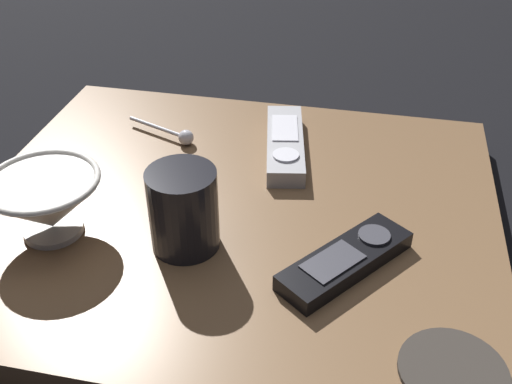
{
  "coord_description": "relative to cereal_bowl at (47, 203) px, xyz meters",
  "views": [
    {
      "loc": [
        0.61,
        0.16,
        0.51
      ],
      "look_at": [
        -0.01,
        0.03,
        0.06
      ],
      "focal_mm": 42.79,
      "sensor_mm": 36.0,
      "label": 1
    }
  ],
  "objects": [
    {
      "name": "teaspoon",
      "position": [
        -0.24,
        0.08,
        -0.03
      ],
      "size": [
        0.05,
        0.11,
        0.02
      ],
      "color": "silver",
      "rests_on": "table"
    },
    {
      "name": "table",
      "position": [
        -0.1,
        0.2,
        -0.06
      ],
      "size": [
        0.58,
        0.67,
        0.04
      ],
      "color": "brown",
      "rests_on": "ground"
    },
    {
      "name": "coffee_mug",
      "position": [
        -0.01,
        0.16,
        0.01
      ],
      "size": [
        0.08,
        0.08,
        0.1
      ],
      "color": "black",
      "rests_on": "table"
    },
    {
      "name": "tv_remote_far",
      "position": [
        -0.24,
        0.24,
        -0.03
      ],
      "size": [
        0.2,
        0.09,
        0.03
      ],
      "color": "#9E9EA3",
      "rests_on": "table"
    },
    {
      "name": "ground_plane",
      "position": [
        -0.1,
        0.2,
        -0.08
      ],
      "size": [
        6.0,
        6.0,
        0.0
      ],
      "primitive_type": "plane",
      "color": "black"
    },
    {
      "name": "cereal_bowl",
      "position": [
        0.0,
        0.0,
        0.0
      ],
      "size": [
        0.14,
        0.14,
        0.08
      ],
      "color": "beige",
      "rests_on": "table"
    },
    {
      "name": "tv_remote_near",
      "position": [
        -0.01,
        0.35,
        -0.03
      ],
      "size": [
        0.17,
        0.15,
        0.02
      ],
      "color": "black",
      "rests_on": "table"
    },
    {
      "name": "drink_coaster",
      "position": [
        0.12,
        0.46,
        -0.04
      ],
      "size": [
        0.1,
        0.1,
        0.01
      ],
      "color": "#332D28",
      "rests_on": "table"
    }
  ]
}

